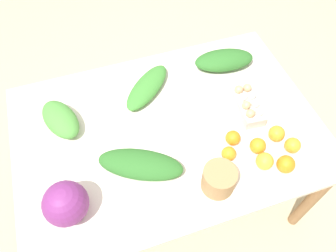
{
  "coord_description": "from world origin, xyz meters",
  "views": [
    {
      "loc": [
        0.29,
        0.87,
        2.06
      ],
      "look_at": [
        0.0,
        0.0,
        0.75
      ],
      "focal_mm": 35.0,
      "sensor_mm": 36.0,
      "label": 1
    }
  ],
  "objects_px": {
    "orange_4": "(233,138)",
    "orange_6": "(229,154)",
    "orange_5": "(277,133)",
    "paper_bag": "(219,179)",
    "orange_2": "(258,146)",
    "greens_bunch_kale": "(61,119)",
    "orange_1": "(286,164)",
    "egg_carton": "(248,104)",
    "orange_3": "(265,161)",
    "greens_bunch_dandelion": "(224,60)",
    "greens_bunch_scallion": "(147,87)",
    "cabbage_purple": "(66,204)",
    "orange_0": "(293,145)",
    "greens_bunch_chard": "(141,164)"
  },
  "relations": [
    {
      "from": "orange_4",
      "to": "orange_6",
      "type": "relative_size",
      "value": 1.06
    },
    {
      "from": "orange_4",
      "to": "orange_5",
      "type": "relative_size",
      "value": 0.92
    },
    {
      "from": "paper_bag",
      "to": "orange_2",
      "type": "relative_size",
      "value": 1.92
    },
    {
      "from": "greens_bunch_kale",
      "to": "orange_1",
      "type": "xyz_separation_m",
      "value": [
        -0.91,
        0.57,
        -0.01
      ]
    },
    {
      "from": "egg_carton",
      "to": "orange_3",
      "type": "relative_size",
      "value": 3.17
    },
    {
      "from": "orange_1",
      "to": "orange_2",
      "type": "relative_size",
      "value": 1.08
    },
    {
      "from": "orange_1",
      "to": "orange_2",
      "type": "xyz_separation_m",
      "value": [
        0.07,
        -0.13,
        -0.0
      ]
    },
    {
      "from": "greens_bunch_kale",
      "to": "greens_bunch_dandelion",
      "type": "height_order",
      "value": "same"
    },
    {
      "from": "orange_6",
      "to": "orange_2",
      "type": "bearing_deg",
      "value": 177.53
    },
    {
      "from": "orange_3",
      "to": "greens_bunch_dandelion",
      "type": "bearing_deg",
      "value": -97.85
    },
    {
      "from": "greens_bunch_scallion",
      "to": "orange_5",
      "type": "relative_size",
      "value": 4.53
    },
    {
      "from": "orange_3",
      "to": "orange_4",
      "type": "height_order",
      "value": "orange_3"
    },
    {
      "from": "orange_2",
      "to": "orange_6",
      "type": "xyz_separation_m",
      "value": [
        0.14,
        -0.01,
        -0.0
      ]
    },
    {
      "from": "cabbage_purple",
      "to": "orange_4",
      "type": "bearing_deg",
      "value": -172.72
    },
    {
      "from": "cabbage_purple",
      "to": "orange_4",
      "type": "xyz_separation_m",
      "value": [
        -0.79,
        -0.1,
        -0.06
      ]
    },
    {
      "from": "orange_2",
      "to": "paper_bag",
      "type": "bearing_deg",
      "value": 23.71
    },
    {
      "from": "orange_6",
      "to": "orange_5",
      "type": "bearing_deg",
      "value": -174.45
    },
    {
      "from": "cabbage_purple",
      "to": "orange_1",
      "type": "height_order",
      "value": "cabbage_purple"
    },
    {
      "from": "orange_0",
      "to": "orange_2",
      "type": "xyz_separation_m",
      "value": [
        0.15,
        -0.05,
        0.0
      ]
    },
    {
      "from": "orange_6",
      "to": "greens_bunch_kale",
      "type": "bearing_deg",
      "value": -31.65
    },
    {
      "from": "greens_bunch_chard",
      "to": "orange_4",
      "type": "distance_m",
      "value": 0.45
    },
    {
      "from": "greens_bunch_chard",
      "to": "orange_0",
      "type": "xyz_separation_m",
      "value": [
        -0.7,
        0.13,
        -0.01
      ]
    },
    {
      "from": "orange_1",
      "to": "orange_5",
      "type": "xyz_separation_m",
      "value": [
        -0.04,
        -0.16,
        -0.0
      ]
    },
    {
      "from": "greens_bunch_kale",
      "to": "greens_bunch_dandelion",
      "type": "relative_size",
      "value": 0.8
    },
    {
      "from": "orange_1",
      "to": "greens_bunch_chard",
      "type": "bearing_deg",
      "value": -18.45
    },
    {
      "from": "orange_6",
      "to": "paper_bag",
      "type": "bearing_deg",
      "value": 47.93
    },
    {
      "from": "paper_bag",
      "to": "orange_0",
      "type": "bearing_deg",
      "value": -171.63
    },
    {
      "from": "cabbage_purple",
      "to": "orange_2",
      "type": "distance_m",
      "value": 0.88
    },
    {
      "from": "orange_0",
      "to": "orange_5",
      "type": "relative_size",
      "value": 0.95
    },
    {
      "from": "orange_4",
      "to": "orange_5",
      "type": "bearing_deg",
      "value": 167.51
    },
    {
      "from": "cabbage_purple",
      "to": "orange_5",
      "type": "relative_size",
      "value": 2.38
    },
    {
      "from": "egg_carton",
      "to": "greens_bunch_dandelion",
      "type": "distance_m",
      "value": 0.32
    },
    {
      "from": "greens_bunch_dandelion",
      "to": "orange_3",
      "type": "xyz_separation_m",
      "value": [
        0.09,
        0.64,
        -0.01
      ]
    },
    {
      "from": "greens_bunch_scallion",
      "to": "greens_bunch_dandelion",
      "type": "height_order",
      "value": "greens_bunch_dandelion"
    },
    {
      "from": "cabbage_purple",
      "to": "greens_bunch_kale",
      "type": "relative_size",
      "value": 0.7
    },
    {
      "from": "egg_carton",
      "to": "greens_bunch_chard",
      "type": "relative_size",
      "value": 0.66
    },
    {
      "from": "orange_0",
      "to": "greens_bunch_dandelion",
      "type": "bearing_deg",
      "value": -82.76
    },
    {
      "from": "greens_bunch_kale",
      "to": "orange_3",
      "type": "distance_m",
      "value": 0.98
    },
    {
      "from": "greens_bunch_scallion",
      "to": "orange_0",
      "type": "relative_size",
      "value": 4.75
    },
    {
      "from": "greens_bunch_dandelion",
      "to": "orange_4",
      "type": "bearing_deg",
      "value": 70.62
    },
    {
      "from": "orange_3",
      "to": "orange_5",
      "type": "distance_m",
      "value": 0.17
    },
    {
      "from": "egg_carton",
      "to": "orange_4",
      "type": "bearing_deg",
      "value": 140.18
    },
    {
      "from": "orange_4",
      "to": "orange_3",
      "type": "bearing_deg",
      "value": 116.44
    },
    {
      "from": "orange_1",
      "to": "orange_3",
      "type": "distance_m",
      "value": 0.09
    },
    {
      "from": "cabbage_purple",
      "to": "orange_5",
      "type": "bearing_deg",
      "value": -176.84
    },
    {
      "from": "cabbage_purple",
      "to": "orange_2",
      "type": "bearing_deg",
      "value": -178.48
    },
    {
      "from": "orange_1",
      "to": "egg_carton",
      "type": "bearing_deg",
      "value": -88.81
    },
    {
      "from": "greens_bunch_scallion",
      "to": "orange_5",
      "type": "xyz_separation_m",
      "value": [
        -0.5,
        0.48,
        0.0
      ]
    },
    {
      "from": "greens_bunch_kale",
      "to": "greens_bunch_chard",
      "type": "xyz_separation_m",
      "value": [
        -0.3,
        0.36,
        -0.0
      ]
    },
    {
      "from": "egg_carton",
      "to": "orange_5",
      "type": "relative_size",
      "value": 3.27
    }
  ]
}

